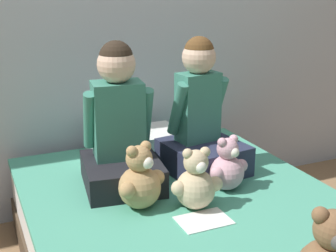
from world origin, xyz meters
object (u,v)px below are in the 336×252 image
Objects in this scene: teddy_bear_between_children at (196,183)px; child_on_right at (201,123)px; child_on_left at (119,130)px; pillow_at_headboard at (136,142)px; teddy_bear_held_by_right_child at (227,167)px; sign_card at (204,220)px; teddy_bear_held_by_left_child at (140,181)px.

child_on_right is at bearing 67.77° from teddy_bear_between_children.
pillow_at_headboard is (0.21, 0.36, -0.21)m from child_on_left.
teddy_bear_held_by_right_child is (0.42, -0.26, -0.16)m from child_on_left.
sign_card is at bearing -123.15° from child_on_right.
child_on_left is 0.45m from teddy_bear_between_children.
teddy_bear_held_by_left_child is 0.67m from pillow_at_headboard.
teddy_bear_held_by_right_child is at bearing -23.08° from teddy_bear_held_by_left_child.
child_on_right is 2.62× the size of teddy_bear_held_by_right_child.
pillow_at_headboard is (-0.00, 0.73, -0.06)m from teddy_bear_between_children.
child_on_right reaches higher than sign_card.
teddy_bear_held_by_right_child is (0.00, -0.26, -0.14)m from child_on_right.
child_on_left is 2.62× the size of teddy_bear_held_by_right_child.
pillow_at_headboard is at bearing 68.19° from child_on_left.
teddy_bear_held_by_right_child is at bearing -96.30° from child_on_right.
teddy_bear_held_by_right_child is at bearing -71.00° from pillow_at_headboard.
child_on_right is at bearing 63.99° from sign_card.
pillow_at_headboard is at bearing 98.04° from teddy_bear_between_children.
teddy_bear_held_by_left_child reaches higher than sign_card.
child_on_left is 0.58m from sign_card.
sign_card is (0.19, -0.22, -0.12)m from teddy_bear_held_by_left_child.
sign_card is at bearing -150.09° from teddy_bear_held_by_right_child.
teddy_bear_between_children is at bearing -166.77° from teddy_bear_held_by_right_child.
teddy_bear_held_by_right_child is at bearing -23.95° from child_on_left.
teddy_bear_held_by_right_child is 0.67m from pillow_at_headboard.
child_on_left reaches higher than teddy_bear_held_by_right_child.
teddy_bear_between_children is (-0.21, -0.36, -0.13)m from child_on_right.
teddy_bear_between_children reaches higher than teddy_bear_held_by_right_child.
teddy_bear_held_by_left_child is at bearing -108.42° from pillow_at_headboard.
sign_card is (0.19, -0.49, -0.26)m from child_on_left.
child_on_left is at bearing 65.13° from teddy_bear_held_by_left_child.
child_on_left reaches higher than pillow_at_headboard.
teddy_bear_held_by_right_child reaches higher than pillow_at_headboard.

